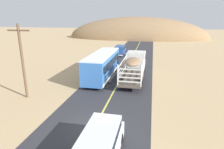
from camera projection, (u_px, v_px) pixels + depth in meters
ground_plane at (95, 127)px, 14.05m from camera, size 240.00×240.00×0.00m
road_surface at (95, 127)px, 14.05m from camera, size 8.00×120.00×0.02m
road_centre_line at (95, 127)px, 14.05m from camera, size 0.16×117.60×0.00m
suv_near at (101, 143)px, 10.56m from camera, size 1.90×4.62×1.93m
livestock_truck at (135, 63)px, 25.69m from camera, size 2.53×9.70×3.02m
bus at (103, 65)px, 24.95m from camera, size 2.54×10.00×3.21m
car_far at (120, 50)px, 39.94m from camera, size 1.90×4.62×1.93m
power_pole_near at (22, 59)px, 18.21m from camera, size 2.20×0.24×7.07m
distant_hill at (136, 38)px, 71.41m from camera, size 50.46×19.08×15.26m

